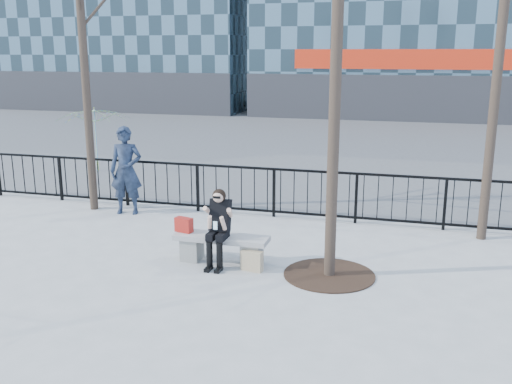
# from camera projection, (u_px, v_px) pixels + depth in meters

# --- Properties ---
(ground) EXTENTS (120.00, 120.00, 0.00)m
(ground) POSITION_uv_depth(u_px,v_px,m) (222.00, 262.00, 9.95)
(ground) COLOR gray
(ground) RESTS_ON ground
(street_surface) EXTENTS (60.00, 23.00, 0.01)m
(street_surface) POSITION_uv_depth(u_px,v_px,m) (337.00, 139.00, 23.98)
(street_surface) COLOR #474747
(street_surface) RESTS_ON ground
(railing) EXTENTS (14.00, 0.06, 1.10)m
(railing) POSITION_uv_depth(u_px,v_px,m) (265.00, 192.00, 12.62)
(railing) COLOR black
(railing) RESTS_ON ground
(tree_grate) EXTENTS (1.50, 1.50, 0.02)m
(tree_grate) POSITION_uv_depth(u_px,v_px,m) (329.00, 275.00, 9.36)
(tree_grate) COLOR black
(tree_grate) RESTS_ON ground
(bench_main) EXTENTS (1.65, 0.46, 0.49)m
(bench_main) POSITION_uv_depth(u_px,v_px,m) (221.00, 246.00, 9.88)
(bench_main) COLOR slate
(bench_main) RESTS_ON ground
(seated_woman) EXTENTS (0.50, 0.64, 1.34)m
(seated_woman) POSITION_uv_depth(u_px,v_px,m) (218.00, 228.00, 9.64)
(seated_woman) COLOR black
(seated_woman) RESTS_ON ground
(handbag) EXTENTS (0.34, 0.22, 0.26)m
(handbag) POSITION_uv_depth(u_px,v_px,m) (184.00, 225.00, 10.00)
(handbag) COLOR #A31B14
(handbag) RESTS_ON bench_main
(shopping_bag) EXTENTS (0.38, 0.20, 0.35)m
(shopping_bag) POSITION_uv_depth(u_px,v_px,m) (252.00, 261.00, 9.53)
(shopping_bag) COLOR tan
(shopping_bag) RESTS_ON ground
(standing_man) EXTENTS (0.81, 0.62, 1.98)m
(standing_man) POSITION_uv_depth(u_px,v_px,m) (126.00, 170.00, 12.74)
(standing_man) COLOR black
(standing_man) RESTS_ON ground
(vendor_umbrella) EXTENTS (2.49, 2.53, 1.97)m
(vendor_umbrella) POSITION_uv_depth(u_px,v_px,m) (95.00, 140.00, 17.25)
(vendor_umbrella) COLOR #DAEC34
(vendor_umbrella) RESTS_ON ground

